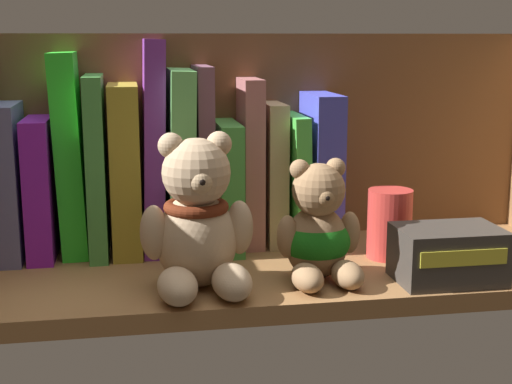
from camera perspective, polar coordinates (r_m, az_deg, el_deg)
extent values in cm
cube|color=olive|center=(82.54, 1.55, -6.33)|extent=(69.30, 25.15, 2.00)
cube|color=brown|center=(92.28, -0.03, 3.71)|extent=(71.70, 1.20, 27.31)
cube|color=slate|center=(88.96, -18.38, 0.94)|extent=(2.59, 13.46, 17.66)
cube|color=purple|center=(88.69, -16.28, 0.49)|extent=(2.89, 13.08, 15.98)
cube|color=green|center=(87.75, -14.22, 2.89)|extent=(3.56, 10.28, 23.31)
cube|color=#439441|center=(87.77, -12.24, 2.15)|extent=(2.07, 13.95, 20.72)
cube|color=olive|center=(87.78, -10.13, 1.89)|extent=(3.35, 13.10, 19.67)
cube|color=#722C93|center=(87.43, -8.01, 3.59)|extent=(3.04, 12.16, 24.74)
cube|color=#67C265|center=(87.83, -6.01, 2.56)|extent=(3.32, 14.83, 21.37)
cube|color=#794B61|center=(88.03, -4.20, 2.73)|extent=(1.87, 11.73, 21.66)
cube|color=green|center=(88.91, -2.41, 0.72)|extent=(2.62, 14.69, 15.16)
cube|color=#B86C6C|center=(88.90, -0.52, 2.35)|extent=(2.34, 9.20, 20.12)
cube|color=tan|center=(89.65, 1.26, 1.48)|extent=(2.30, 9.34, 17.20)
cube|color=#4AC647|center=(90.29, 2.85, 1.12)|extent=(2.26, 13.19, 15.92)
cube|color=#4045C1|center=(90.79, 4.76, 1.94)|extent=(3.37, 13.67, 18.33)
ellipsoid|color=tan|center=(74.29, -4.63, -3.77)|extent=(8.16, 7.49, 9.61)
sphere|color=tan|center=(72.23, -4.66, 1.54)|extent=(6.83, 6.83, 6.83)
sphere|color=tan|center=(71.94, -6.64, 3.60)|extent=(2.56, 2.56, 2.56)
sphere|color=tan|center=(72.68, -2.89, 3.75)|extent=(2.56, 2.56, 2.56)
sphere|color=tan|center=(69.96, -4.34, 0.86)|extent=(2.56, 2.56, 2.56)
sphere|color=black|center=(69.08, -4.22, 0.78)|extent=(0.90, 0.90, 0.90)
ellipsoid|color=tan|center=(70.55, -6.13, -7.29)|extent=(4.26, 6.64, 3.42)
ellipsoid|color=tan|center=(71.37, -1.89, -7.00)|extent=(4.26, 6.64, 3.42)
ellipsoid|color=tan|center=(72.99, -7.94, -3.15)|extent=(2.95, 2.95, 5.55)
ellipsoid|color=tan|center=(74.29, -1.29, -2.77)|extent=(2.95, 2.95, 5.55)
torus|color=#5C2210|center=(73.43, -4.67, -1.17)|extent=(6.56, 6.56, 1.23)
ellipsoid|color=#93704C|center=(76.95, 4.72, -3.93)|extent=(6.58, 6.04, 7.74)
sphere|color=#93704C|center=(75.24, 4.89, 0.17)|extent=(5.51, 5.51, 5.51)
sphere|color=#93704C|center=(74.62, 3.42, 1.77)|extent=(2.06, 2.06, 2.06)
sphere|color=#93704C|center=(75.81, 6.21, 1.88)|extent=(2.06, 2.06, 2.06)
sphere|color=#9B754E|center=(73.50, 5.36, -0.39)|extent=(2.06, 2.06, 2.06)
sphere|color=black|center=(72.82, 5.54, -0.46)|extent=(0.72, 0.72, 0.72)
ellipsoid|color=#93704C|center=(73.72, 4.00, -6.67)|extent=(3.41, 5.34, 2.75)
ellipsoid|color=#93704C|center=(75.05, 7.12, -6.39)|extent=(3.41, 5.34, 2.75)
ellipsoid|color=#93704C|center=(75.35, 2.30, -3.48)|extent=(2.37, 2.37, 4.47)
ellipsoid|color=#93704C|center=(77.47, 7.28, -3.14)|extent=(2.37, 2.37, 4.47)
ellipsoid|color=#176815|center=(76.90, 4.73, -3.79)|extent=(7.12, 6.58, 5.42)
cylinder|color=#C63833|center=(85.29, 10.34, -2.44)|extent=(5.08, 5.08, 7.94)
cube|color=#38332D|center=(78.69, 14.68, -4.71)|extent=(10.70, 7.31, 5.69)
cube|color=gold|center=(75.27, 15.88, -4.97)|extent=(9.09, 0.16, 1.59)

